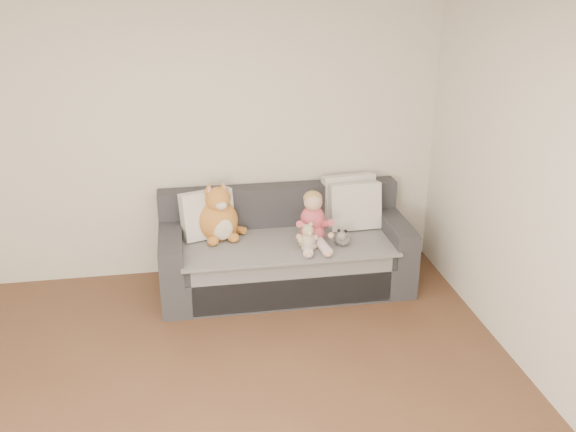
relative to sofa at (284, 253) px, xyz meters
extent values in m
plane|color=white|center=(-0.75, -2.06, 2.29)|extent=(5.00, 5.00, 0.00)
plane|color=silver|center=(-0.75, 0.44, 0.99)|extent=(4.50, 0.00, 4.50)
cube|color=#2C2B31|center=(0.00, -0.04, -0.16)|extent=(2.20, 0.90, 0.30)
cube|color=#2C2B31|center=(0.00, -0.07, 0.07)|extent=(1.90, 0.80, 0.15)
cube|color=#2C2B31|center=(0.00, 0.31, 0.34)|extent=(2.20, 0.20, 0.40)
cube|color=#2C2B31|center=(-1.00, -0.04, 0.14)|extent=(0.20, 0.90, 0.30)
cube|color=#2C2B31|center=(1.00, -0.04, 0.14)|extent=(0.20, 0.90, 0.30)
cube|color=gray|center=(0.00, -0.09, 0.15)|extent=(1.85, 0.88, 0.02)
cube|color=gray|center=(0.00, -0.48, -0.08)|extent=(1.70, 0.02, 0.41)
cube|color=silver|center=(-0.67, 0.13, 0.37)|extent=(0.50, 0.34, 0.44)
cube|color=silver|center=(0.65, 0.26, 0.39)|extent=(0.51, 0.27, 0.46)
cube|color=silver|center=(0.67, 0.10, 0.38)|extent=(0.47, 0.23, 0.44)
ellipsoid|color=#C24457|center=(0.23, -0.14, 0.25)|extent=(0.22, 0.18, 0.18)
ellipsoid|color=#C24457|center=(0.23, -0.13, 0.38)|extent=(0.21, 0.18, 0.23)
ellipsoid|color=#DBAA8C|center=(0.23, -0.15, 0.54)|extent=(0.16, 0.16, 0.16)
ellipsoid|color=tan|center=(0.23, -0.13, 0.56)|extent=(0.17, 0.17, 0.13)
cylinder|color=#C24457|center=(0.12, -0.20, 0.36)|extent=(0.13, 0.22, 0.14)
cylinder|color=#C24457|center=(0.33, -0.21, 0.36)|extent=(0.11, 0.23, 0.14)
ellipsoid|color=#DBAA8C|center=(0.08, -0.28, 0.28)|extent=(0.06, 0.06, 0.06)
ellipsoid|color=#DBAA8C|center=(0.35, -0.30, 0.28)|extent=(0.06, 0.06, 0.06)
cylinder|color=#E5B2C6|center=(0.15, -0.33, 0.20)|extent=(0.14, 0.29, 0.09)
cylinder|color=#E5B2C6|center=(0.28, -0.34, 0.20)|extent=(0.11, 0.29, 0.09)
ellipsoid|color=#DBAA8C|center=(0.13, -0.47, 0.20)|extent=(0.06, 0.09, 0.05)
ellipsoid|color=#DBAA8C|center=(0.29, -0.48, 0.20)|extent=(0.06, 0.09, 0.05)
ellipsoid|color=orange|center=(-0.58, 0.08, 0.32)|extent=(0.36, 0.30, 0.38)
ellipsoid|color=beige|center=(-0.55, -0.04, 0.30)|extent=(0.19, 0.08, 0.21)
ellipsoid|color=orange|center=(-0.57, 0.05, 0.54)|extent=(0.22, 0.22, 0.22)
ellipsoid|color=beige|center=(-0.55, -0.04, 0.51)|extent=(0.10, 0.07, 0.08)
cone|color=orange|center=(-0.65, 0.07, 0.64)|extent=(0.10, 0.10, 0.08)
cone|color=pink|center=(-0.64, 0.06, 0.64)|extent=(0.06, 0.06, 0.05)
cone|color=orange|center=(-0.52, 0.10, 0.64)|extent=(0.10, 0.10, 0.08)
cone|color=pink|center=(-0.52, 0.09, 0.64)|extent=(0.06, 0.06, 0.05)
ellipsoid|color=orange|center=(-0.64, -0.08, 0.21)|extent=(0.10, 0.12, 0.08)
ellipsoid|color=orange|center=(-0.46, -0.03, 0.21)|extent=(0.10, 0.12, 0.08)
cylinder|color=orange|center=(-0.43, 0.17, 0.20)|extent=(0.21, 0.22, 0.09)
ellipsoid|color=tan|center=(0.15, -0.26, 0.23)|extent=(0.15, 0.13, 0.15)
ellipsoid|color=tan|center=(0.15, -0.27, 0.33)|extent=(0.11, 0.11, 0.11)
ellipsoid|color=tan|center=(0.12, -0.27, 0.38)|extent=(0.04, 0.04, 0.04)
ellipsoid|color=tan|center=(0.19, -0.26, 0.38)|extent=(0.04, 0.04, 0.04)
ellipsoid|color=beige|center=(0.16, -0.31, 0.32)|extent=(0.04, 0.04, 0.04)
ellipsoid|color=tan|center=(0.09, -0.30, 0.26)|extent=(0.05, 0.05, 0.05)
ellipsoid|color=tan|center=(0.22, -0.27, 0.26)|extent=(0.05, 0.05, 0.05)
ellipsoid|color=tan|center=(0.12, -0.32, 0.19)|extent=(0.06, 0.06, 0.06)
ellipsoid|color=tan|center=(0.20, -0.30, 0.19)|extent=(0.06, 0.06, 0.06)
ellipsoid|color=white|center=(0.47, -0.24, 0.23)|extent=(0.14, 0.18, 0.13)
ellipsoid|color=white|center=(0.44, -0.32, 0.28)|extent=(0.08, 0.08, 0.08)
ellipsoid|color=black|center=(0.42, -0.30, 0.32)|extent=(0.03, 0.03, 0.03)
ellipsoid|color=black|center=(0.47, -0.32, 0.32)|extent=(0.03, 0.03, 0.03)
cylinder|color=#513BA3|center=(0.20, -0.26, 0.21)|extent=(0.09, 0.09, 0.09)
cone|color=#56AD42|center=(0.20, -0.26, 0.27)|extent=(0.08, 0.08, 0.04)
cylinder|color=#56AD42|center=(0.16, -0.28, 0.22)|extent=(0.02, 0.02, 0.06)
cylinder|color=#56AD42|center=(0.24, -0.24, 0.22)|extent=(0.02, 0.02, 0.06)
camera|label=1|loc=(-0.85, -5.16, 2.50)|focal=40.00mm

